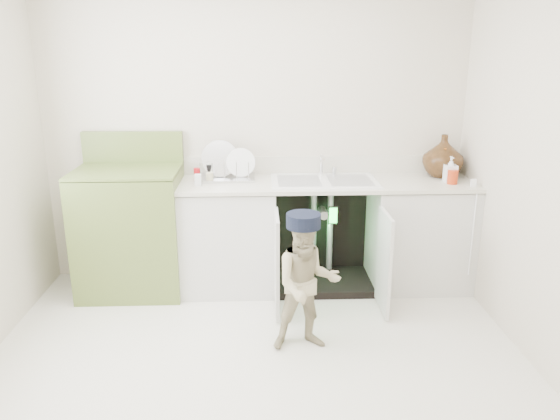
% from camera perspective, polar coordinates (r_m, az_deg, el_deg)
% --- Properties ---
extents(ground, '(3.50, 3.50, 0.00)m').
position_cam_1_polar(ground, '(3.61, -2.38, -15.80)').
color(ground, beige).
rests_on(ground, ground).
extents(room_shell, '(6.00, 5.50, 1.26)m').
position_cam_1_polar(room_shell, '(3.12, -2.66, 3.90)').
color(room_shell, beige).
rests_on(room_shell, ground).
extents(counter_run, '(2.44, 1.02, 1.25)m').
position_cam_1_polar(counter_run, '(4.54, 4.98, -2.13)').
color(counter_run, silver).
rests_on(counter_run, ground).
extents(avocado_stove, '(0.82, 0.65, 1.27)m').
position_cam_1_polar(avocado_stove, '(4.58, -15.28, -1.92)').
color(avocado_stove, olive).
rests_on(avocado_stove, ground).
extents(repair_worker, '(0.53, 0.86, 0.93)m').
position_cam_1_polar(repair_worker, '(3.58, 2.82, -7.51)').
color(repair_worker, tan).
rests_on(repair_worker, ground).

